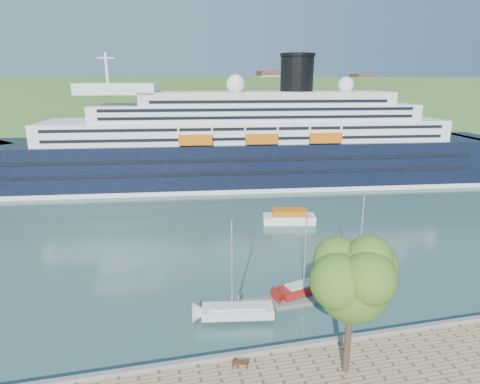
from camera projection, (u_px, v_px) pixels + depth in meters
name	position (u px, v px, depth m)	size (l,w,h in m)	color
ground	(319.00, 352.00, 35.11)	(400.00, 400.00, 0.00)	#2E524F
far_hillside	(180.00, 107.00, 167.97)	(400.00, 50.00, 24.00)	#325622
quay_coping	(321.00, 342.00, 34.61)	(220.00, 0.50, 0.30)	slate
cruise_ship	(236.00, 121.00, 88.19)	(127.01, 18.49, 28.52)	black
park_bench	(240.00, 363.00, 31.66)	(1.36, 0.56, 0.87)	#4D2516
promenade_tree	(351.00, 302.00, 29.76)	(7.35, 7.35, 12.18)	#336119
floating_pontoon	(297.00, 300.00, 43.02)	(19.68, 2.41, 0.44)	slate
sailboat_white_near	(238.00, 274.00, 38.35)	(7.80, 2.17, 10.07)	silver
sailboat_red	(309.00, 255.00, 43.06)	(7.39, 2.05, 9.54)	maroon
sailboat_white_far	(364.00, 244.00, 44.88)	(8.11, 2.25, 10.48)	silver
tender_launch	(289.00, 216.00, 66.38)	(8.62, 2.95, 2.38)	#C95C0B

